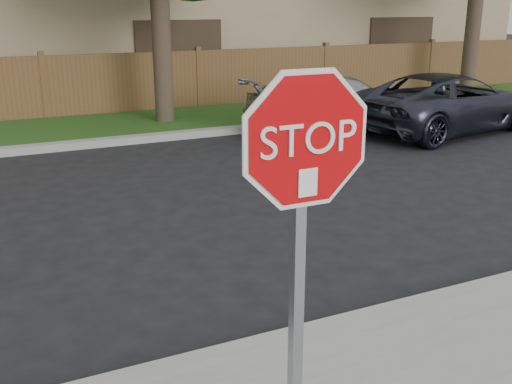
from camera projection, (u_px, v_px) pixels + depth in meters
ground at (221, 354)px, 5.02m from camera, size 90.00×90.00×0.00m
far_curb at (68, 146)px, 12.02m from camera, size 70.00×0.30×0.15m
grass_strip at (57, 131)px, 13.44m from camera, size 70.00×3.00×0.12m
fence at (44, 89)px, 14.60m from camera, size 70.00×0.12×1.60m
stop_sign at (303, 199)px, 3.15m from camera, size 1.01×0.13×2.55m
sedan_right at (338, 103)px, 13.70m from camera, size 4.41×1.90×1.27m
sedan_far_right at (448, 102)px, 13.53m from camera, size 5.05×2.93×1.32m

